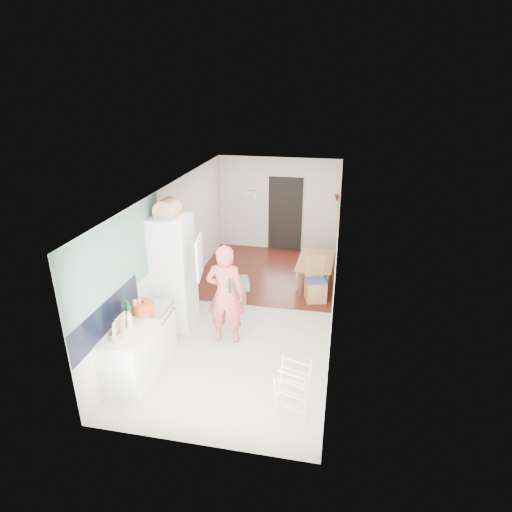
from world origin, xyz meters
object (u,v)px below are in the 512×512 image
(stool, at_px, (239,294))
(drying_rack, at_px, (293,392))
(person, at_px, (225,286))
(dining_chair, at_px, (316,280))
(dining_table, at_px, (316,272))

(stool, height_order, drying_rack, drying_rack)
(person, relative_size, dining_chair, 2.24)
(dining_table, relative_size, dining_chair, 1.26)
(person, distance_m, stool, 1.65)
(dining_table, height_order, drying_rack, drying_rack)
(dining_table, height_order, dining_chair, dining_chair)
(stool, bearing_deg, dining_table, 43.29)
(dining_table, distance_m, dining_chair, 1.03)
(dining_table, xyz_separation_m, dining_chair, (0.05, -1.00, 0.27))
(drying_rack, bearing_deg, person, 147.09)
(stool, bearing_deg, person, -85.94)
(person, xyz_separation_m, stool, (-0.10, 1.39, -0.88))
(stool, distance_m, drying_rack, 3.36)
(dining_chair, relative_size, drying_rack, 1.19)
(stool, relative_size, drying_rack, 0.47)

